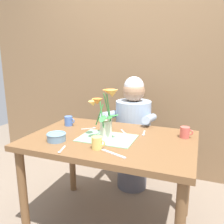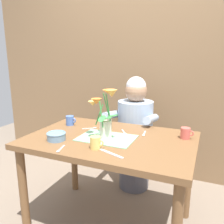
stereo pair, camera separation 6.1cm
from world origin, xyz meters
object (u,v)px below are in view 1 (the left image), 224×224
object	(u,v)px
seated_person	(133,135)
ceramic_bowl	(56,137)
ceramic_mug	(185,132)
dinner_knife	(113,154)
flower_vase	(106,114)
coffee_cup	(97,143)
tea_cup	(69,121)

from	to	relation	value
seated_person	ceramic_bowl	size ratio (longest dim) A/B	8.35
seated_person	ceramic_mug	xyz separation A→B (m)	(0.51, -0.42, 0.22)
dinner_knife	flower_vase	bearing A→B (deg)	143.41
seated_person	ceramic_mug	distance (m)	0.70
seated_person	ceramic_bowl	bearing A→B (deg)	-108.37
seated_person	flower_vase	size ratio (longest dim) A/B	3.18
flower_vase	coffee_cup	world-z (taller)	flower_vase
ceramic_bowl	tea_cup	xyz separation A→B (m)	(-0.12, 0.35, 0.01)
tea_cup	coffee_cup	bearing A→B (deg)	-40.87
seated_person	coffee_cup	world-z (taller)	seated_person
seated_person	tea_cup	distance (m)	0.67
flower_vase	ceramic_bowl	size ratio (longest dim) A/B	2.62
dinner_knife	coffee_cup	world-z (taller)	coffee_cup
seated_person	flower_vase	world-z (taller)	seated_person
ceramic_mug	ceramic_bowl	bearing A→B (deg)	-154.89
flower_vase	coffee_cup	distance (m)	0.24
seated_person	coffee_cup	xyz separation A→B (m)	(0.00, -0.84, 0.22)
dinner_knife	coffee_cup	distance (m)	0.14
seated_person	dinner_knife	bearing A→B (deg)	-78.38
flower_vase	tea_cup	xyz separation A→B (m)	(-0.42, 0.19, -0.14)
seated_person	dinner_knife	distance (m)	0.91
dinner_knife	ceramic_mug	size ratio (longest dim) A/B	2.04
flower_vase	tea_cup	bearing A→B (deg)	156.07
coffee_cup	tea_cup	bearing A→B (deg)	139.13
tea_cup	ceramic_mug	bearing A→B (deg)	2.28
ceramic_bowl	ceramic_mug	distance (m)	0.92
ceramic_mug	tea_cup	world-z (taller)	same
ceramic_bowl	dinner_knife	xyz separation A→B (m)	(0.45, -0.07, -0.03)
ceramic_bowl	tea_cup	size ratio (longest dim) A/B	1.46
tea_cup	ceramic_bowl	bearing A→B (deg)	-71.86
seated_person	dinner_knife	xyz separation A→B (m)	(0.13, -0.88, 0.18)
flower_vase	ceramic_bowl	bearing A→B (deg)	-151.24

